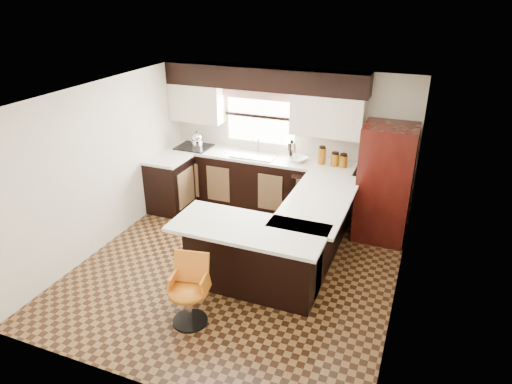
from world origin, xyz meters
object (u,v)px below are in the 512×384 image
at_px(peninsula_long, 313,230).
at_px(refrigerator, 385,183).
at_px(bar_chair, 188,292).
at_px(peninsula_return, 253,258).

height_order(peninsula_long, refrigerator, refrigerator).
relative_size(refrigerator, bar_chair, 2.11).
xyz_separation_m(peninsula_return, refrigerator, (1.32, 1.99, 0.44)).
bearing_deg(peninsula_return, refrigerator, 56.32).
distance_m(peninsula_long, bar_chair, 2.09).
height_order(refrigerator, bar_chair, refrigerator).
bearing_deg(refrigerator, peninsula_long, -128.28).
distance_m(peninsula_return, bar_chair, 0.98).
relative_size(peninsula_return, refrigerator, 0.93).
height_order(peninsula_return, bar_chair, peninsula_return).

